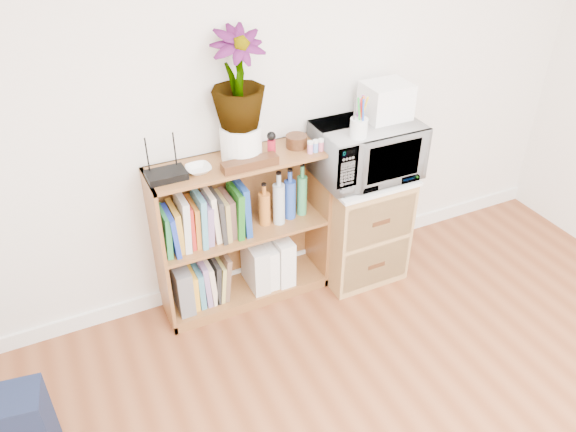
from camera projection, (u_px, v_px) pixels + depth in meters
skirting_board at (287, 260)px, 3.71m from camera, size 4.00×0.02×0.10m
bookshelf at (243, 233)px, 3.25m from camera, size 1.00×0.30×0.95m
wicker_unit at (359, 225)px, 3.53m from camera, size 0.50×0.45×0.70m
microwave at (367, 150)px, 3.22m from camera, size 0.59×0.40×0.32m
pen_cup at (359, 128)px, 2.98m from camera, size 0.09×0.09×0.10m
small_appliance at (386, 101)px, 3.16m from camera, size 0.26×0.21×0.20m
router at (166, 175)px, 2.82m from camera, size 0.20×0.13×0.04m
white_bowl at (198, 169)px, 2.87m from camera, size 0.13×0.13×0.03m
plant_pot at (241, 142)px, 2.95m from camera, size 0.22×0.22×0.19m
potted_plant at (238, 79)px, 2.76m from camera, size 0.28×0.28×0.50m
trinket_box at (250, 163)px, 2.90m from camera, size 0.30×0.08×0.05m
kokeshi_doll at (272, 148)px, 2.99m from camera, size 0.04×0.04×0.10m
wooden_bowl at (296, 141)px, 3.09m from camera, size 0.12×0.12×0.07m
paint_jars at (316, 148)px, 3.05m from camera, size 0.10×0.04×0.05m
file_box at (181, 286)px, 3.25m from camera, size 0.09×0.24×0.29m
magazine_holder_left at (255, 265)px, 3.40m from camera, size 0.10×0.24×0.30m
magazine_holder_mid at (266, 263)px, 3.44m from camera, size 0.09×0.22×0.28m
magazine_holder_right at (280, 257)px, 3.46m from camera, size 0.10×0.25×0.31m
cookbooks at (205, 219)px, 3.08m from camera, size 0.49×0.20×0.31m
liquor_bottles at (283, 197)px, 3.24m from camera, size 0.31×0.07×0.32m
lower_books at (208, 280)px, 3.32m from camera, size 0.25×0.19×0.30m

